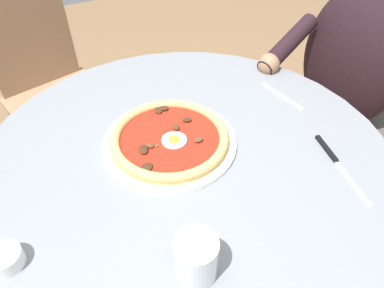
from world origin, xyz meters
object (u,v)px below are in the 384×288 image
(water_glass, at_px, (196,260))
(fork_utensil, at_px, (282,96))
(cafe_chair_spare_near, at_px, (48,79))
(dining_table, at_px, (186,197))
(cafe_chair_diner, at_px, (359,87))
(ramekin_capers, at_px, (5,258))
(steak_knife, at_px, (334,158))
(pizza_on_plate, at_px, (170,139))
(diner_person, at_px, (336,107))

(water_glass, xyz_separation_m, fork_utensil, (-0.47, -0.37, -0.04))
(cafe_chair_spare_near, bearing_deg, dining_table, 104.42)
(fork_utensil, height_order, cafe_chair_diner, cafe_chair_diner)
(cafe_chair_diner, distance_m, cafe_chair_spare_near, 1.28)
(ramekin_capers, bearing_deg, fork_utensil, -165.71)
(dining_table, xyz_separation_m, ramekin_capers, (0.41, 0.10, 0.18))
(steak_knife, bearing_deg, ramekin_capers, -5.05)
(pizza_on_plate, xyz_separation_m, water_glass, (0.10, 0.33, 0.03))
(dining_table, xyz_separation_m, steak_knife, (-0.31, 0.17, 0.16))
(ramekin_capers, bearing_deg, cafe_chair_diner, -166.07)
(pizza_on_plate, height_order, cafe_chair_diner, cafe_chair_diner)
(steak_knife, xyz_separation_m, ramekin_capers, (0.72, -0.06, 0.01))
(steak_knife, height_order, cafe_chair_spare_near, cafe_chair_spare_near)
(ramekin_capers, bearing_deg, steak_knife, 174.95)
(fork_utensil, bearing_deg, ramekin_capers, 14.29)
(diner_person, relative_size, cafe_chair_diner, 1.27)
(steak_knife, bearing_deg, cafe_chair_diner, -145.83)
(dining_table, height_order, pizza_on_plate, pizza_on_plate)
(dining_table, distance_m, steak_knife, 0.39)
(water_glass, xyz_separation_m, cafe_chair_diner, (-0.99, -0.49, -0.24))
(diner_person, bearing_deg, fork_utensil, 13.48)
(dining_table, distance_m, ramekin_capers, 0.46)
(dining_table, height_order, fork_utensil, fork_utensil)
(ramekin_capers, xyz_separation_m, cafe_chair_diner, (-1.29, -0.32, -0.22))
(ramekin_capers, xyz_separation_m, diner_person, (-1.15, -0.29, -0.25))
(water_glass, bearing_deg, cafe_chair_diner, -153.73)
(ramekin_capers, relative_size, fork_utensil, 0.39)
(diner_person, xyz_separation_m, cafe_chair_diner, (-0.14, -0.03, 0.03))
(water_glass, bearing_deg, steak_knife, -166.13)
(dining_table, xyz_separation_m, water_glass, (0.11, 0.27, 0.20))
(pizza_on_plate, distance_m, water_glass, 0.34)
(ramekin_capers, height_order, diner_person, diner_person)
(pizza_on_plate, xyz_separation_m, diner_person, (-0.75, -0.13, -0.24))
(ramekin_capers, bearing_deg, diner_person, -165.98)
(fork_utensil, distance_m, cafe_chair_spare_near, 1.00)
(diner_person, bearing_deg, cafe_chair_spare_near, -35.66)
(pizza_on_plate, height_order, diner_person, diner_person)
(water_glass, relative_size, fork_utensil, 0.59)
(steak_knife, height_order, fork_utensil, steak_knife)
(cafe_chair_spare_near, bearing_deg, diner_person, 144.34)
(pizza_on_plate, xyz_separation_m, fork_utensil, (-0.37, -0.04, -0.01))
(water_glass, bearing_deg, pizza_on_plate, -106.41)
(cafe_chair_spare_near, bearing_deg, ramekin_capers, 79.12)
(dining_table, height_order, diner_person, diner_person)
(ramekin_capers, height_order, cafe_chair_spare_near, cafe_chair_spare_near)
(pizza_on_plate, bearing_deg, dining_table, 105.40)
(water_glass, height_order, ramekin_capers, water_glass)
(pizza_on_plate, distance_m, ramekin_capers, 0.43)
(dining_table, distance_m, cafe_chair_spare_near, 0.91)
(dining_table, distance_m, cafe_chair_diner, 0.90)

